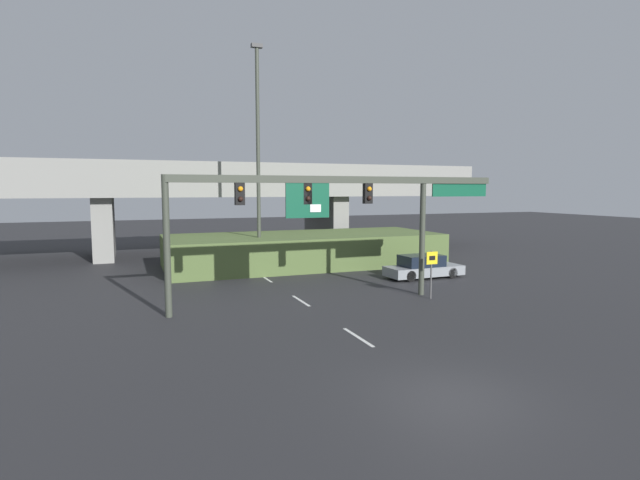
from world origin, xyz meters
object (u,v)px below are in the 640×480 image
object	(u,v)px
signal_gantry	(333,200)
highway_light_pole_near	(258,154)
speed_limit_sign	(431,267)
parked_sedan_near_right	(423,267)

from	to	relation	value
signal_gantry	highway_light_pole_near	distance (m)	10.71
speed_limit_sign	highway_light_pole_near	bearing A→B (deg)	116.11
speed_limit_sign	highway_light_pole_near	distance (m)	13.94
signal_gantry	speed_limit_sign	distance (m)	5.76
speed_limit_sign	parked_sedan_near_right	xyz separation A→B (m)	(2.81, 5.04, -0.89)
signal_gantry	speed_limit_sign	bearing A→B (deg)	-12.06
speed_limit_sign	parked_sedan_near_right	bearing A→B (deg)	60.85
speed_limit_sign	highway_light_pole_near	xyz separation A→B (m)	(-5.54, 11.31, 5.97)
highway_light_pole_near	signal_gantry	bearing A→B (deg)	-85.15
signal_gantry	speed_limit_sign	world-z (taller)	signal_gantry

